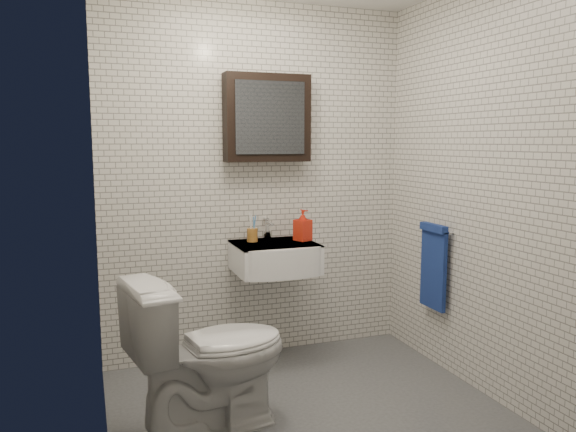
# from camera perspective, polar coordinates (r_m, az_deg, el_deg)

# --- Properties ---
(ground) EXTENTS (2.20, 2.00, 0.01)m
(ground) POSITION_cam_1_polar(r_m,az_deg,el_deg) (3.41, 2.20, -19.21)
(ground) COLOR #46494D
(ground) RESTS_ON ground
(room_shell) EXTENTS (2.22, 2.02, 2.51)m
(room_shell) POSITION_cam_1_polar(r_m,az_deg,el_deg) (3.04, 2.34, 6.19)
(room_shell) COLOR silver
(room_shell) RESTS_ON ground
(washbasin) EXTENTS (0.55, 0.50, 0.20)m
(washbasin) POSITION_cam_1_polar(r_m,az_deg,el_deg) (3.83, -1.18, -4.23)
(washbasin) COLOR white
(washbasin) RESTS_ON room_shell
(faucet) EXTENTS (0.06, 0.20, 0.15)m
(faucet) POSITION_cam_1_polar(r_m,az_deg,el_deg) (3.98, -2.09, -1.41)
(faucet) COLOR silver
(faucet) RESTS_ON washbasin
(mirror_cabinet) EXTENTS (0.60, 0.15, 0.60)m
(mirror_cabinet) POSITION_cam_1_polar(r_m,az_deg,el_deg) (3.93, -2.13, 9.91)
(mirror_cabinet) COLOR black
(mirror_cabinet) RESTS_ON room_shell
(towel_rail) EXTENTS (0.09, 0.30, 0.58)m
(towel_rail) POSITION_cam_1_polar(r_m,az_deg,el_deg) (3.94, 14.57, -4.62)
(towel_rail) COLOR silver
(towel_rail) RESTS_ON room_shell
(toothbrush_cup) EXTENTS (0.10, 0.10, 0.20)m
(toothbrush_cup) POSITION_cam_1_polar(r_m,az_deg,el_deg) (3.90, -3.64, -1.87)
(toothbrush_cup) COLOR #A36A28
(toothbrush_cup) RESTS_ON washbasin
(soap_bottle) EXTENTS (0.13, 0.13, 0.22)m
(soap_bottle) POSITION_cam_1_polar(r_m,az_deg,el_deg) (3.92, 1.51, -0.93)
(soap_bottle) COLOR orange
(soap_bottle) RESTS_ON washbasin
(toilet) EXTENTS (0.91, 0.63, 0.86)m
(toilet) POSITION_cam_1_polar(r_m,az_deg,el_deg) (3.09, -7.96, -13.59)
(toilet) COLOR white
(toilet) RESTS_ON ground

